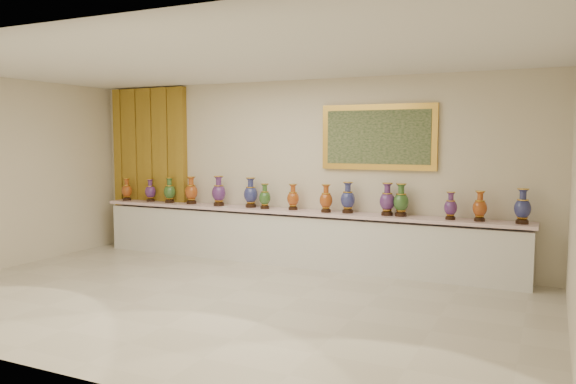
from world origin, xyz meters
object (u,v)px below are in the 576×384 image
Objects in this scene: vase_0 at (127,190)px; vase_2 at (170,191)px; counter at (293,238)px; vase_1 at (150,191)px.

vase_0 is 0.97m from vase_2.
vase_0 is at bearing -179.23° from counter.
vase_1 is at bearing 177.45° from vase_2.
counter is 3.47m from vase_0.
vase_1 is 0.91× the size of vase_2.
vase_0 reaches higher than counter.
counter is 15.92× the size of vase_2.
vase_2 reaches higher than vase_0.
vase_2 reaches higher than vase_1.
vase_1 reaches higher than counter.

